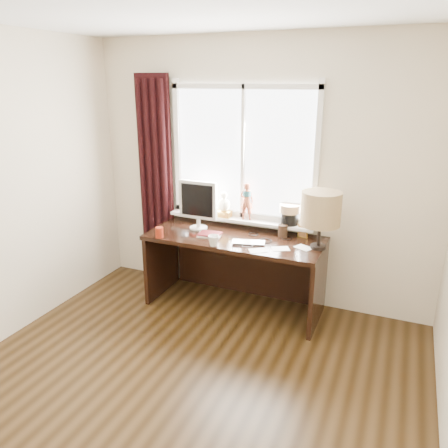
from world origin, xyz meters
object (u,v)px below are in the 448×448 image
at_px(desk, 238,256).
at_px(table_lamp, 321,209).
at_px(laptop, 249,243).
at_px(monitor, 198,202).
at_px(mug, 214,240).
at_px(red_cup, 159,232).

distance_m(desk, table_lamp, 1.01).
bearing_deg(laptop, monitor, 146.36).
height_order(mug, table_lamp, table_lamp).
height_order(mug, desk, mug).
bearing_deg(red_cup, table_lamp, 11.94).
height_order(desk, monitor, monitor).
bearing_deg(desk, monitor, -177.82).
relative_size(mug, table_lamp, 0.20).
relative_size(mug, monitor, 0.21).
height_order(red_cup, desk, red_cup).
height_order(laptop, monitor, monitor).
bearing_deg(monitor, desk, 2.18).
xyz_separation_m(red_cup, table_lamp, (1.45, 0.31, 0.31)).
bearing_deg(table_lamp, laptop, -167.16).
xyz_separation_m(mug, table_lamp, (0.89, 0.31, 0.31)).
xyz_separation_m(desk, table_lamp, (0.80, -0.09, 0.61)).
relative_size(red_cup, desk, 0.06).
bearing_deg(desk, table_lamp, -6.35).
xyz_separation_m(monitor, table_lamp, (1.23, -0.07, 0.09)).
bearing_deg(laptop, mug, -163.41).
bearing_deg(mug, red_cup, 180.00).
height_order(mug, red_cup, mug).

